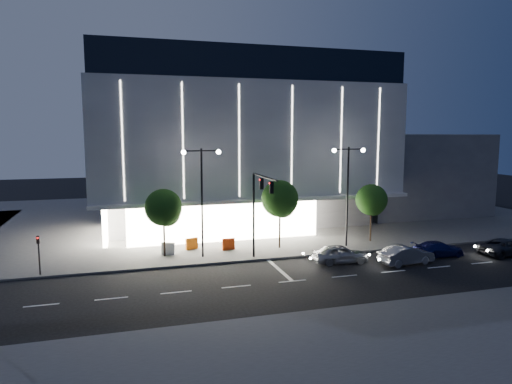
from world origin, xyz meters
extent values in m
plane|color=black|center=(0.00, 0.00, 0.00)|extent=(160.00, 160.00, 0.00)
cube|color=#474747|center=(5.00, 24.00, 0.07)|extent=(70.00, 40.00, 0.15)
cube|color=#474747|center=(5.00, -12.00, 0.07)|extent=(70.00, 10.00, 0.15)
cube|color=#4C4C51|center=(3.00, 24.00, 2.00)|extent=(28.00, 21.00, 4.00)
cube|color=gray|center=(3.00, 22.00, 9.50)|extent=(30.00, 25.00, 11.00)
cube|color=black|center=(3.00, 22.00, 16.50)|extent=(29.40, 24.50, 3.00)
cube|color=white|center=(0.00, 10.70, 2.00)|extent=(18.00, 0.40, 3.60)
cube|color=white|center=(-10.80, 16.00, 2.00)|extent=(0.40, 10.00, 3.60)
cube|color=gray|center=(3.00, 9.70, 4.10)|extent=(30.00, 2.00, 0.30)
cube|color=white|center=(3.00, 9.48, 9.50)|extent=(24.00, 0.06, 10.00)
cube|color=#4C4C51|center=(26.00, 24.00, 5.00)|extent=(16.00, 20.00, 10.00)
cylinder|color=black|center=(1.00, 4.80, 3.50)|extent=(0.18, 0.18, 7.00)
cylinder|color=black|center=(1.00, 1.90, 7.00)|extent=(0.14, 5.80, 0.14)
cube|color=black|center=(1.00, 2.60, 6.40)|extent=(0.28, 0.18, 0.85)
cube|color=black|center=(1.00, 0.20, 6.40)|extent=(0.28, 0.18, 0.85)
sphere|color=#FF0C0C|center=(0.88, 2.60, 6.70)|extent=(0.14, 0.14, 0.14)
cylinder|color=black|center=(-3.00, 6.00, 4.50)|extent=(0.16, 0.16, 9.00)
cylinder|color=black|center=(-3.70, 6.00, 8.80)|extent=(1.40, 0.10, 0.10)
cylinder|color=black|center=(-2.30, 6.00, 8.80)|extent=(1.40, 0.10, 0.10)
sphere|color=white|center=(-4.40, 6.00, 8.70)|extent=(0.36, 0.36, 0.36)
sphere|color=white|center=(-1.60, 6.00, 8.70)|extent=(0.36, 0.36, 0.36)
cylinder|color=black|center=(10.00, 6.00, 4.50)|extent=(0.16, 0.16, 9.00)
cylinder|color=black|center=(9.30, 6.00, 8.80)|extent=(1.40, 0.10, 0.10)
cylinder|color=black|center=(10.70, 6.00, 8.80)|extent=(1.40, 0.10, 0.10)
sphere|color=white|center=(8.60, 6.00, 8.70)|extent=(0.36, 0.36, 0.36)
sphere|color=white|center=(11.40, 6.00, 8.70)|extent=(0.36, 0.36, 0.36)
cylinder|color=black|center=(-15.00, 4.50, 1.50)|extent=(0.12, 0.12, 3.00)
cube|color=black|center=(-15.00, 4.50, 2.70)|extent=(0.22, 0.16, 0.55)
sphere|color=#FF0C0C|center=(-15.00, 4.39, 2.85)|extent=(0.10, 0.10, 0.10)
cylinder|color=black|center=(-6.00, 7.00, 1.89)|extent=(0.16, 0.16, 3.78)
sphere|color=#1A3A10|center=(-6.00, 7.00, 4.21)|extent=(3.02, 3.02, 3.02)
sphere|color=#1A3A10|center=(-5.70, 7.20, 3.67)|extent=(2.16, 2.16, 2.16)
sphere|color=#1A3A10|center=(-6.25, 6.85, 3.89)|extent=(1.94, 1.94, 1.94)
cylinder|color=black|center=(4.00, 7.00, 2.03)|extent=(0.16, 0.16, 4.06)
sphere|color=#1A3A10|center=(4.00, 7.00, 4.52)|extent=(3.25, 3.25, 3.25)
sphere|color=#1A3A10|center=(4.30, 7.20, 3.94)|extent=(2.32, 2.32, 2.32)
sphere|color=#1A3A10|center=(3.75, 6.85, 4.18)|extent=(2.09, 2.09, 2.09)
cylinder|color=black|center=(13.00, 7.00, 1.82)|extent=(0.16, 0.16, 3.64)
sphere|color=#1A3A10|center=(13.00, 7.00, 4.06)|extent=(2.91, 2.91, 2.91)
sphere|color=#1A3A10|center=(13.30, 7.20, 3.54)|extent=(2.08, 2.08, 2.08)
sphere|color=#1A3A10|center=(12.75, 6.85, 3.74)|extent=(1.87, 1.87, 1.87)
imported|color=#939499|center=(7.20, 1.62, 0.74)|extent=(4.48, 2.09, 1.48)
imported|color=gray|center=(12.02, -0.10, 0.74)|extent=(4.61, 2.06, 1.47)
imported|color=#161954|center=(15.91, 1.09, 0.64)|extent=(4.47, 1.93, 1.28)
imported|color=#2E2D32|center=(21.81, -0.05, 0.68)|extent=(5.02, 2.49, 1.37)
cube|color=#D95F0C|center=(-3.53, 8.60, 0.65)|extent=(1.12, 0.59, 1.00)
cube|color=white|center=(-5.67, 7.46, 0.65)|extent=(1.11, 0.66, 1.00)
cube|color=#FF420E|center=(-0.49, 7.56, 0.65)|extent=(1.12, 0.40, 1.00)
camera|label=1|loc=(-8.93, -30.16, 10.27)|focal=32.00mm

